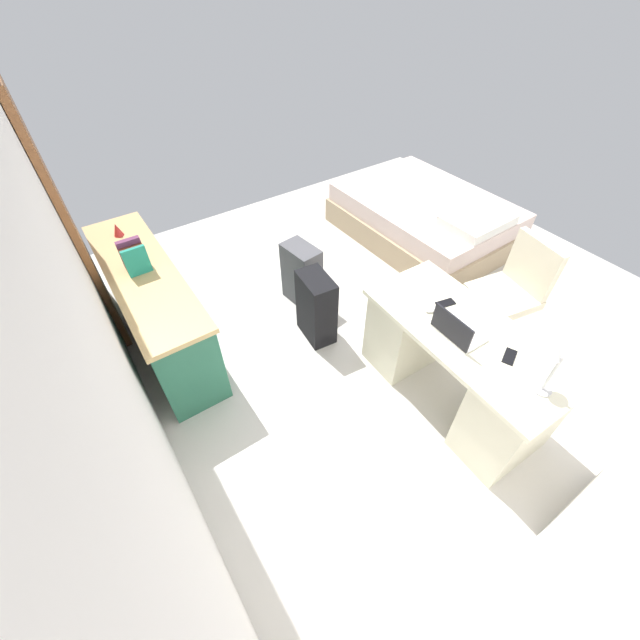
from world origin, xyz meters
TOP-DOWN VIEW (x-y plane):
  - ground_plane at (0.00, 0.00)m, footprint 5.28×5.28m
  - wall_back at (0.00, 2.14)m, footprint 4.01×0.10m
  - door_wooden at (1.46, 2.06)m, footprint 0.88×0.05m
  - desk at (-0.92, 0.16)m, footprint 1.46×0.70m
  - office_chair at (-0.69, -0.71)m, footprint 0.54×0.54m
  - credenza at (0.90, 1.76)m, footprint 1.80×0.48m
  - bed at (0.82, -1.30)m, footprint 1.93×1.44m
  - suitcase_black at (0.20, 0.62)m, footprint 0.38×0.26m
  - suitcase_spare_grey at (0.67, 0.47)m, footprint 0.39×0.26m
  - laptop at (-0.89, 0.26)m, footprint 0.32×0.23m
  - computer_mouse at (-0.64, 0.22)m, footprint 0.06×0.10m
  - cell_phone_near_laptop at (-1.21, 0.12)m, footprint 0.12×0.15m
  - cell_phone_by_mouse at (-0.64, 0.08)m, footprint 0.09×0.15m
  - desk_lamp at (-1.43, 0.17)m, footprint 0.16×0.11m
  - book_row at (0.93, 1.76)m, footprint 0.16×0.17m
  - figurine_small at (1.49, 1.76)m, footprint 0.08×0.08m

SIDE VIEW (x-z plane):
  - ground_plane at x=0.00m, z-range 0.00..0.00m
  - bed at x=0.82m, z-range -0.05..0.53m
  - suitcase_spare_grey at x=0.67m, z-range 0.00..0.61m
  - suitcase_black at x=0.20m, z-range 0.00..0.64m
  - desk at x=-0.92m, z-range 0.02..0.75m
  - credenza at x=0.90m, z-range 0.00..0.77m
  - office_chair at x=-0.69m, z-range -0.05..0.89m
  - cell_phone_near_laptop at x=-1.21m, z-range 0.73..0.74m
  - cell_phone_by_mouse at x=-0.64m, z-range 0.73..0.74m
  - computer_mouse at x=-0.64m, z-range 0.73..0.76m
  - laptop at x=-0.89m, z-range 0.68..0.88m
  - figurine_small at x=1.49m, z-range 0.77..0.88m
  - book_row at x=0.93m, z-range 0.76..1.00m
  - desk_lamp at x=-1.43m, z-range 0.82..1.16m
  - door_wooden at x=1.46m, z-range 0.00..2.04m
  - wall_back at x=0.00m, z-range 0.00..2.74m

